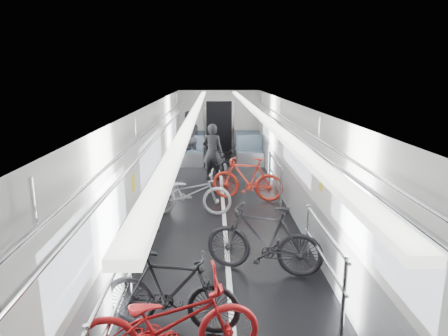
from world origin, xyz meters
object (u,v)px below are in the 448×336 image
object	(u,v)px
bike_left_mid	(171,291)
bike_left_far	(189,193)
bike_left_near	(168,322)
bike_aisle	(223,163)
bike_right_far	(247,179)
bike_right_near	(263,239)
person_seated	(189,138)
person_standing	(212,152)

from	to	relation	value
bike_left_mid	bike_left_far	bearing A→B (deg)	11.50
bike_left_near	bike_aisle	world-z (taller)	bike_left_near
bike_left_near	bike_right_far	size ratio (longest dim) A/B	1.09
bike_left_far	bike_aisle	world-z (taller)	bike_aisle
bike_right_near	person_seated	world-z (taller)	person_seated
bike_aisle	bike_left_near	bearing A→B (deg)	-99.25
bike_aisle	person_standing	distance (m)	0.45
bike_right_far	person_standing	size ratio (longest dim) A/B	1.08
bike_left_far	bike_right_near	bearing A→B (deg)	-148.84
bike_aisle	person_standing	bearing A→B (deg)	158.49
bike_right_far	person_standing	distance (m)	2.13
bike_left_near	person_standing	world-z (taller)	person_standing
bike_left_near	bike_left_mid	size ratio (longest dim) A/B	1.15
bike_aisle	person_seated	bearing A→B (deg)	112.91
bike_right_near	person_seated	xyz separation A→B (m)	(-1.59, 7.73, 0.35)
bike_left_far	bike_aisle	distance (m)	2.94
bike_left_far	person_standing	size ratio (longest dim) A/B	1.14
bike_left_near	person_standing	bearing A→B (deg)	-12.20
person_standing	person_seated	distance (m)	2.29
bike_aisle	bike_right_far	bearing A→B (deg)	-77.30
bike_aisle	person_standing	world-z (taller)	person_standing
bike_right_near	bike_left_mid	bearing A→B (deg)	-24.63
bike_left_mid	person_standing	bearing A→B (deg)	7.21
bike_aisle	person_standing	size ratio (longest dim) A/B	1.17
bike_right_near	bike_right_far	bearing A→B (deg)	-163.19
bike_right_far	bike_left_far	bearing A→B (deg)	-36.73
bike_left_near	bike_left_far	distance (m)	4.65
bike_right_near	bike_aisle	xyz separation A→B (m)	(-0.48, 5.48, -0.05)
bike_left_mid	bike_right_far	bearing A→B (deg)	-3.55
bike_right_near	bike_right_far	distance (m)	3.64
bike_left_mid	person_seated	world-z (taller)	person_seated
bike_right_far	bike_left_near	bearing A→B (deg)	4.22
bike_left_far	person_seated	distance (m)	5.10
bike_left_far	bike_aisle	size ratio (longest dim) A/B	0.98
bike_left_far	bike_right_near	size ratio (longest dim) A/B	1.02
bike_left_mid	person_seated	xyz separation A→B (m)	(-0.32, 9.12, 0.39)
bike_left_near	person_standing	distance (m)	7.59
bike_left_mid	bike_aisle	xyz separation A→B (m)	(0.79, 6.87, -0.00)
bike_left_near	bike_right_far	xyz separation A→B (m)	(1.29, 5.63, 0.02)
bike_right_far	person_standing	world-z (taller)	person_standing
bike_left_far	bike_right_near	world-z (taller)	bike_right_near
person_standing	person_seated	xyz separation A→B (m)	(-0.81, 2.15, 0.08)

